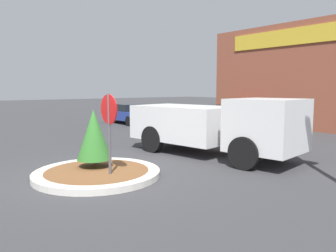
{
  "coord_description": "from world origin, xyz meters",
  "views": [
    {
      "loc": [
        7.45,
        -3.9,
        2.24
      ],
      "look_at": [
        0.28,
        2.14,
        1.17
      ],
      "focal_mm": 35.0,
      "sensor_mm": 36.0,
      "label": 1
    }
  ],
  "objects_px": {
    "parked_sedan_red": "(223,116)",
    "parked_sedan_blue": "(130,113)",
    "utility_truck": "(212,125)",
    "stop_sign": "(109,120)"
  },
  "relations": [
    {
      "from": "parked_sedan_red",
      "to": "parked_sedan_blue",
      "type": "relative_size",
      "value": 1.01
    },
    {
      "from": "parked_sedan_red",
      "to": "parked_sedan_blue",
      "type": "bearing_deg",
      "value": 112.29
    },
    {
      "from": "utility_truck",
      "to": "parked_sedan_blue",
      "type": "xyz_separation_m",
      "value": [
        -10.5,
        3.64,
        -0.41
      ]
    },
    {
      "from": "stop_sign",
      "to": "utility_truck",
      "type": "xyz_separation_m",
      "value": [
        -0.37,
        4.11,
        -0.42
      ]
    },
    {
      "from": "parked_sedan_blue",
      "to": "parked_sedan_red",
      "type": "bearing_deg",
      "value": 27.05
    },
    {
      "from": "utility_truck",
      "to": "parked_sedan_red",
      "type": "distance_m",
      "value": 7.78
    },
    {
      "from": "stop_sign",
      "to": "utility_truck",
      "type": "bearing_deg",
      "value": 95.14
    },
    {
      "from": "parked_sedan_blue",
      "to": "utility_truck",
      "type": "bearing_deg",
      "value": -15.6
    },
    {
      "from": "utility_truck",
      "to": "parked_sedan_blue",
      "type": "height_order",
      "value": "utility_truck"
    },
    {
      "from": "utility_truck",
      "to": "parked_sedan_red",
      "type": "height_order",
      "value": "utility_truck"
    }
  ]
}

